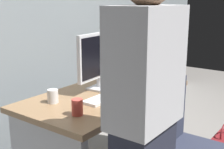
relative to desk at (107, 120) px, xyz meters
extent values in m
cube|color=#93704C|center=(0.00, 0.00, 0.22)|extent=(1.40, 0.74, 0.04)
cube|color=#B2B2B7|center=(0.64, 0.00, -0.16)|extent=(0.06, 0.66, 0.71)
cube|color=#33384C|center=(-0.04, -0.55, 0.21)|extent=(0.40, 0.06, 0.44)
cube|color=silver|center=(-0.57, -0.67, 0.63)|extent=(0.40, 0.24, 0.58)
cube|color=silver|center=(0.05, 0.11, 0.24)|extent=(0.21, 0.16, 0.02)
cube|color=silver|center=(0.05, 0.11, 0.29)|extent=(0.04, 0.03, 0.08)
cube|color=silver|center=(0.05, 0.11, 0.51)|extent=(0.54, 0.08, 0.36)
cube|color=black|center=(0.04, 0.09, 0.51)|extent=(0.50, 0.05, 0.32)
cube|color=white|center=(-0.11, -0.09, 0.25)|extent=(0.43, 0.13, 0.02)
ellipsoid|color=white|center=(0.21, -0.08, 0.25)|extent=(0.06, 0.10, 0.03)
cylinder|color=#D84C3F|center=(-0.49, -0.15, 0.29)|extent=(0.07, 0.07, 0.10)
cylinder|color=silver|center=(-0.42, 0.15, 0.28)|extent=(0.08, 0.08, 0.10)
cube|color=#338C59|center=(0.49, 0.19, 0.25)|extent=(0.19, 0.14, 0.04)
cube|color=#3359A5|center=(0.49, 0.19, 0.29)|extent=(0.20, 0.16, 0.02)
cube|color=beige|center=(0.49, 0.19, 0.32)|extent=(0.20, 0.18, 0.04)
cube|color=red|center=(0.48, 0.19, 0.36)|extent=(0.21, 0.13, 0.04)
cube|color=#594C72|center=(0.49, 0.20, 0.39)|extent=(0.18, 0.15, 0.03)
cube|color=white|center=(0.49, 0.19, 0.42)|extent=(0.18, 0.14, 0.03)
cube|color=black|center=(0.53, -0.17, 0.24)|extent=(0.08, 0.15, 0.01)
cube|color=maroon|center=(0.81, -0.69, -0.38)|extent=(0.34, 0.14, 0.26)
torus|color=maroon|center=(0.81, -0.69, -0.22)|extent=(0.18, 0.02, 0.18)
camera|label=1|loc=(-1.81, -1.39, 0.94)|focal=48.92mm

